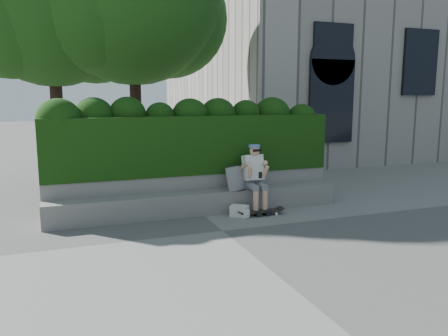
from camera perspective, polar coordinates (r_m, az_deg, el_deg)
name	(u,v)px	position (r m, az deg, el deg)	size (l,w,h in m)	color
ground	(223,231)	(7.78, -0.18, -8.21)	(80.00, 80.00, 0.00)	slate
bench_ledge	(201,203)	(8.86, -3.00, -4.54)	(6.00, 0.45, 0.45)	gray
planter_wall	(194,191)	(9.26, -3.89, -2.98)	(6.00, 0.50, 0.75)	gray
hedge	(191,144)	(9.32, -4.36, 3.17)	(6.00, 1.00, 1.20)	black
tree_right	(51,3)	(13.36, -21.69, 19.40)	(4.47, 4.47, 7.09)	black
person	(254,175)	(8.96, 3.97, -0.94)	(0.40, 0.76, 1.38)	slate
skateboard	(260,212)	(8.77, 4.75, -5.69)	(0.89, 0.26, 0.09)	black
backpack_plaid	(235,178)	(8.90, 1.50, -1.38)	(0.33, 0.18, 0.49)	#A1A0A5
backpack_ground	(239,211)	(8.67, 2.02, -5.62)	(0.33, 0.24, 0.22)	silver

